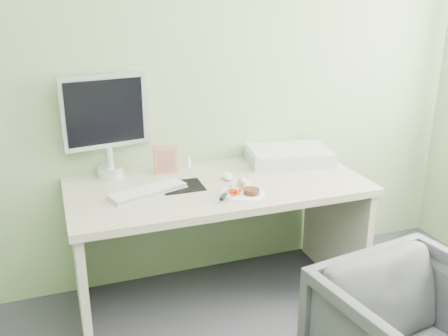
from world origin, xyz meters
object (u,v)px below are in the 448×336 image
object	(u,v)px
plate	(243,193)
monitor	(106,120)
desk	(218,214)
scanner	(288,156)

from	to	relation	value
plate	monitor	size ratio (longest dim) A/B	0.39
desk	plate	distance (m)	0.28
monitor	plate	bearing A→B (deg)	-48.98
plate	scanner	xyz separation A→B (m)	(0.45, 0.38, 0.03)
desk	scanner	distance (m)	0.60
scanner	monitor	size ratio (longest dim) A/B	0.87
plate	desk	bearing A→B (deg)	110.44
plate	scanner	world-z (taller)	scanner
desk	scanner	bearing A→B (deg)	20.48
desk	plate	size ratio (longest dim) A/B	7.21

